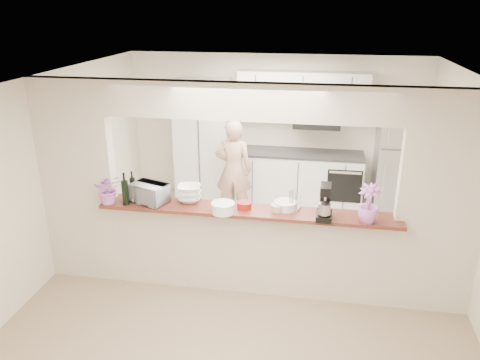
% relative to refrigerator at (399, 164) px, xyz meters
% --- Properties ---
extents(floor, '(6.00, 6.00, 0.00)m').
position_rel_refrigerator_xyz_m(floor, '(-2.05, -2.65, -0.85)').
color(floor, '#9B8969').
rests_on(floor, ground).
extents(tile_overlay, '(5.00, 2.90, 0.01)m').
position_rel_refrigerator_xyz_m(tile_overlay, '(-2.05, -1.10, -0.84)').
color(tile_overlay, beige).
rests_on(tile_overlay, floor).
extents(partition, '(5.00, 0.15, 2.50)m').
position_rel_refrigerator_xyz_m(partition, '(-2.05, -2.65, 0.63)').
color(partition, beige).
rests_on(partition, floor).
extents(bar_counter, '(3.40, 0.38, 1.09)m').
position_rel_refrigerator_xyz_m(bar_counter, '(-2.05, -2.65, -0.27)').
color(bar_counter, beige).
rests_on(bar_counter, floor).
extents(kitchen_cabinets, '(3.15, 0.62, 2.25)m').
position_rel_refrigerator_xyz_m(kitchen_cabinets, '(-2.24, 0.07, 0.12)').
color(kitchen_cabinets, silver).
rests_on(kitchen_cabinets, floor).
extents(refrigerator, '(0.75, 0.70, 1.70)m').
position_rel_refrigerator_xyz_m(refrigerator, '(0.00, 0.00, 0.00)').
color(refrigerator, '#A2A2A7').
rests_on(refrigerator, floor).
extents(flower_left, '(0.40, 0.38, 0.35)m').
position_rel_refrigerator_xyz_m(flower_left, '(-3.65, -2.80, 0.42)').
color(flower_left, '#E579D5').
rests_on(flower_left, bar_counter).
extents(wine_bottle_a, '(0.08, 0.08, 0.39)m').
position_rel_refrigerator_xyz_m(wine_bottle_a, '(-3.45, -2.80, 0.39)').
color(wine_bottle_a, black).
rests_on(wine_bottle_a, bar_counter).
extents(wine_bottle_b, '(0.07, 0.07, 0.33)m').
position_rel_refrigerator_xyz_m(wine_bottle_b, '(-3.45, -2.58, 0.37)').
color(wine_bottle_b, black).
rests_on(wine_bottle_b, bar_counter).
extents(toaster_oven, '(0.48, 0.40, 0.23)m').
position_rel_refrigerator_xyz_m(toaster_oven, '(-3.20, -2.70, 0.35)').
color(toaster_oven, '#ADAEB2').
rests_on(toaster_oven, bar_counter).
extents(serving_bowls, '(0.31, 0.31, 0.20)m').
position_rel_refrigerator_xyz_m(serving_bowls, '(-2.75, -2.60, 0.34)').
color(serving_bowls, white).
rests_on(serving_bowls, bar_counter).
extents(plate_stack_a, '(0.26, 0.26, 0.12)m').
position_rel_refrigerator_xyz_m(plate_stack_a, '(-2.30, -2.84, 0.30)').
color(plate_stack_a, white).
rests_on(plate_stack_a, bar_counter).
extents(plate_stack_b, '(0.26, 0.26, 0.09)m').
position_rel_refrigerator_xyz_m(plate_stack_b, '(-1.63, -2.62, 0.29)').
color(plate_stack_b, white).
rests_on(plate_stack_b, bar_counter).
extents(red_bowl, '(0.16, 0.16, 0.08)m').
position_rel_refrigerator_xyz_m(red_bowl, '(-2.09, -2.68, 0.28)').
color(red_bowl, maroon).
rests_on(red_bowl, bar_counter).
extents(tan_bowl, '(0.16, 0.16, 0.08)m').
position_rel_refrigerator_xyz_m(tan_bowl, '(-1.70, -2.68, 0.28)').
color(tan_bowl, tan).
rests_on(tan_bowl, bar_counter).
extents(utensil_caddy, '(0.28, 0.20, 0.24)m').
position_rel_refrigerator_xyz_m(utensil_caddy, '(-1.60, -2.60, 0.34)').
color(utensil_caddy, silver).
rests_on(utensil_caddy, bar_counter).
extents(stand_mixer, '(0.18, 0.28, 0.39)m').
position_rel_refrigerator_xyz_m(stand_mixer, '(-1.20, -2.79, 0.42)').
color(stand_mixer, black).
rests_on(stand_mixer, bar_counter).
extents(flower_right, '(0.28, 0.28, 0.42)m').
position_rel_refrigerator_xyz_m(flower_right, '(-0.75, -2.80, 0.45)').
color(flower_right, '#B567C1').
rests_on(flower_right, bar_counter).
extents(person, '(0.59, 0.39, 1.60)m').
position_rel_refrigerator_xyz_m(person, '(-2.59, -0.65, -0.05)').
color(person, tan).
rests_on(person, floor).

